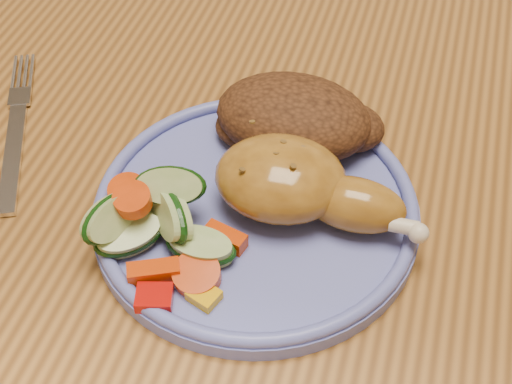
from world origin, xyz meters
TOP-DOWN VIEW (x-y plane):
  - dining_table at (0.00, 0.00)m, footprint 0.90×1.40m
  - chair_far at (0.00, 0.63)m, footprint 0.42×0.42m
  - plate at (-0.06, -0.09)m, footprint 0.23×0.23m
  - plate_rim at (-0.06, -0.09)m, footprint 0.23×0.23m
  - chicken_leg at (-0.03, -0.08)m, footprint 0.15×0.08m
  - rice_pilaf at (-0.05, -0.01)m, footprint 0.13×0.09m
  - vegetable_pile at (-0.12, -0.14)m, footprint 0.11×0.11m
  - fork at (-0.27, -0.06)m, footprint 0.08×0.16m

SIDE VIEW (x-z plane):
  - chair_far at x=0.00m, z-range 0.04..0.95m
  - dining_table at x=0.00m, z-range 0.29..1.04m
  - fork at x=-0.27m, z-range 0.75..0.76m
  - plate at x=-0.06m, z-range 0.75..0.76m
  - plate_rim at x=-0.06m, z-range 0.76..0.77m
  - vegetable_pile at x=-0.12m, z-range 0.75..0.80m
  - rice_pilaf at x=-0.05m, z-range 0.76..0.81m
  - chicken_leg at x=-0.03m, z-range 0.76..0.81m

